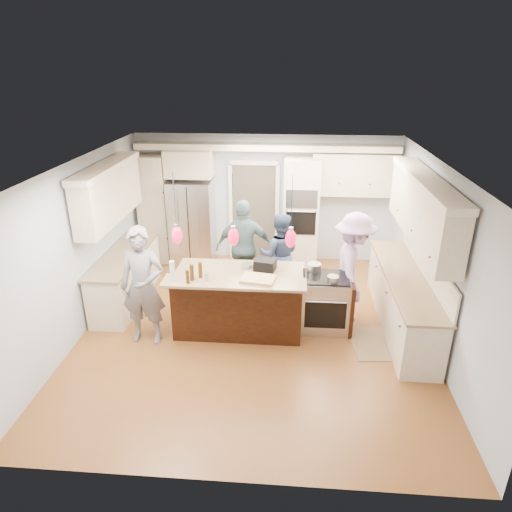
{
  "coord_description": "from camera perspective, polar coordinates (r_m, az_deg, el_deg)",
  "views": [
    {
      "loc": [
        0.54,
        -6.43,
        4.07
      ],
      "look_at": [
        0.0,
        0.35,
        1.15
      ],
      "focal_mm": 32.0,
      "sensor_mm": 36.0,
      "label": 1
    }
  ],
  "objects": [
    {
      "name": "ground_plane",
      "position": [
        7.63,
        -0.21,
        -9.01
      ],
      "size": [
        6.0,
        6.0,
        0.0
      ],
      "primitive_type": "plane",
      "color": "#905F27",
      "rests_on": "ground"
    },
    {
      "name": "room_shell",
      "position": [
        6.83,
        -0.23,
        4.0
      ],
      "size": [
        5.54,
        6.04,
        2.72
      ],
      "color": "#B2BCC6",
      "rests_on": "ground"
    },
    {
      "name": "refrigerator",
      "position": [
        9.83,
        -8.0,
        4.2
      ],
      "size": [
        0.9,
        0.7,
        1.8
      ],
      "primitive_type": "cube",
      "color": "#B7B7BC",
      "rests_on": "ground"
    },
    {
      "name": "oven_column",
      "position": [
        9.56,
        5.61,
        5.34
      ],
      "size": [
        0.72,
        0.69,
        2.3
      ],
      "color": "beige",
      "rests_on": "ground"
    },
    {
      "name": "back_upper_cabinets",
      "position": [
        9.58,
        -3.35,
        8.7
      ],
      "size": [
        5.3,
        0.61,
        2.54
      ],
      "color": "beige",
      "rests_on": "ground"
    },
    {
      "name": "right_counter_run",
      "position": [
        7.62,
        18.64,
        -1.38
      ],
      "size": [
        0.64,
        3.1,
        2.51
      ],
      "color": "beige",
      "rests_on": "ground"
    },
    {
      "name": "left_cabinets",
      "position": [
        8.38,
        -16.66,
        1.14
      ],
      "size": [
        0.64,
        2.3,
        2.51
      ],
      "color": "beige",
      "rests_on": "ground"
    },
    {
      "name": "kitchen_island",
      "position": [
        7.47,
        -2.07,
        -5.46
      ],
      "size": [
        2.1,
        1.46,
        1.12
      ],
      "color": "black",
      "rests_on": "ground"
    },
    {
      "name": "island_range",
      "position": [
        7.53,
        8.76,
        -5.73
      ],
      "size": [
        0.82,
        0.71,
        0.92
      ],
      "color": "#B7B7BC",
      "rests_on": "ground"
    },
    {
      "name": "pendant_lights",
      "position": [
        6.39,
        -2.85,
        2.43
      ],
      "size": [
        1.75,
        0.15,
        1.03
      ],
      "color": "black",
      "rests_on": "ground"
    },
    {
      "name": "person_bar_end",
      "position": [
        7.1,
        -13.95,
        -3.71
      ],
      "size": [
        0.69,
        0.47,
        1.88
      ],
      "primitive_type": "imported",
      "rotation": [
        0.0,
        0.0,
        -0.02
      ],
      "color": "slate",
      "rests_on": "ground"
    },
    {
      "name": "person_far_left",
      "position": [
        8.39,
        2.95,
        0.19
      ],
      "size": [
        0.8,
        0.63,
        1.58
      ],
      "primitive_type": "imported",
      "rotation": [
        0.0,
        0.0,
        3.19
      ],
      "color": "#324361",
      "rests_on": "ground"
    },
    {
      "name": "person_far_right",
      "position": [
        8.41,
        -1.44,
        1.09
      ],
      "size": [
        1.08,
        0.51,
        1.8
      ],
      "primitive_type": "imported",
      "rotation": [
        0.0,
        0.0,
        3.21
      ],
      "color": "slate",
      "rests_on": "ground"
    },
    {
      "name": "person_range_side",
      "position": [
        7.72,
        12.04,
        -1.34
      ],
      "size": [
        0.72,
        1.22,
        1.85
      ],
      "primitive_type": "imported",
      "rotation": [
        0.0,
        0.0,
        1.54
      ],
      "color": "#C197CB",
      "rests_on": "ground"
    },
    {
      "name": "floor_rug",
      "position": [
        7.48,
        14.34,
        -10.51
      ],
      "size": [
        0.73,
        1.0,
        0.01
      ],
      "primitive_type": "cube",
      "rotation": [
        0.0,
        0.0,
        0.09
      ],
      "color": "#846548",
      "rests_on": "ground"
    },
    {
      "name": "water_bottle",
      "position": [
        6.7,
        -10.41,
        -1.85
      ],
      "size": [
        0.09,
        0.09,
        0.31
      ],
      "primitive_type": "cylinder",
      "rotation": [
        0.0,
        0.0,
        0.25
      ],
      "color": "silver",
      "rests_on": "kitchen_island"
    },
    {
      "name": "beer_bottle_a",
      "position": [
        6.67,
        -8.02,
        -2.06
      ],
      "size": [
        0.08,
        0.08,
        0.25
      ],
      "primitive_type": "cylinder",
      "rotation": [
        0.0,
        0.0,
        -0.34
      ],
      "color": "#42270B",
      "rests_on": "kitchen_island"
    },
    {
      "name": "beer_bottle_b",
      "position": [
        6.6,
        -8.56,
        -2.58
      ],
      "size": [
        0.07,
        0.07,
        0.21
      ],
      "primitive_type": "cylinder",
      "rotation": [
        0.0,
        0.0,
        -0.28
      ],
      "color": "#42270B",
      "rests_on": "kitchen_island"
    },
    {
      "name": "beer_bottle_c",
      "position": [
        6.75,
        -6.98,
        -1.74
      ],
      "size": [
        0.06,
        0.06,
        0.24
      ],
      "primitive_type": "cylinder",
      "rotation": [
        0.0,
        0.0,
        -0.05
      ],
      "color": "#42270B",
      "rests_on": "kitchen_island"
    },
    {
      "name": "drink_can",
      "position": [
        6.66,
        -6.13,
        -2.6
      ],
      "size": [
        0.08,
        0.08,
        0.12
      ],
      "primitive_type": "cylinder",
      "rotation": [
        0.0,
        0.0,
        0.2
      ],
      "color": "#B7B7BC",
      "rests_on": "kitchen_island"
    },
    {
      "name": "cutting_board",
      "position": [
        6.66,
        0.27,
        -2.87
      ],
      "size": [
        0.54,
        0.42,
        0.04
      ],
      "primitive_type": "cube",
      "rotation": [
        0.0,
        0.0,
        -0.17
      ],
      "color": "tan",
      "rests_on": "kitchen_island"
    },
    {
      "name": "pot_large",
      "position": [
        7.45,
        7.3,
        -1.42
      ],
      "size": [
        0.22,
        0.22,
        0.13
      ],
      "primitive_type": "cylinder",
      "color": "#B7B7BC",
      "rests_on": "island_range"
    },
    {
      "name": "pot_small",
      "position": [
        7.16,
        9.6,
        -2.81
      ],
      "size": [
        0.18,
        0.18,
        0.09
      ],
      "primitive_type": "cylinder",
      "color": "#B7B7BC",
      "rests_on": "island_range"
    }
  ]
}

